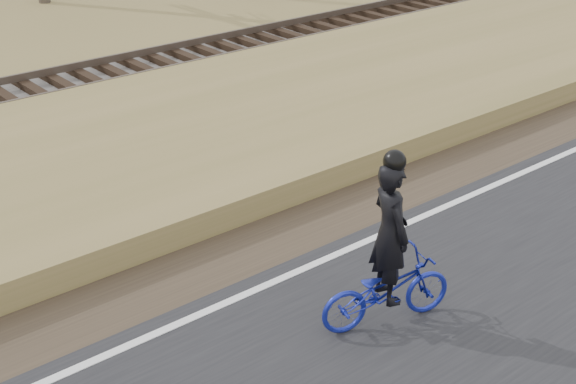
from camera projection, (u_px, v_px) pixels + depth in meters
ground at (139, 358)px, 9.08m from camera, size 120.00×120.00×0.00m
edge_line at (130, 345)px, 9.19m from camera, size 120.00×0.12×0.01m
shoulder at (90, 310)px, 9.90m from camera, size 120.00×1.60×0.04m
cyclist at (388, 269)px, 9.31m from camera, size 1.77×1.04×2.23m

